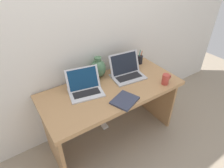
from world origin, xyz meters
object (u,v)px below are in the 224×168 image
object	(u,v)px
coffee_mug	(166,79)
pen_cup	(140,59)
laptop_right	(126,71)
notebook_stack	(125,100)
power_brick	(105,126)
green_vase	(98,68)
laptop_left	(85,86)

from	to	relation	value
coffee_mug	pen_cup	bearing A→B (deg)	82.58
laptop_right	notebook_stack	xyz separation A→B (m)	(-0.27, -0.34, -0.05)
power_brick	green_vase	bearing A→B (deg)	86.58
notebook_stack	power_brick	xyz separation A→B (m)	(0.01, 0.39, -0.70)
laptop_left	notebook_stack	bearing A→B (deg)	-55.52
notebook_stack	laptop_right	bearing A→B (deg)	51.35
laptop_left	notebook_stack	world-z (taller)	laptop_left
pen_cup	notebook_stack	bearing A→B (deg)	-140.75
laptop_left	green_vase	size ratio (longest dim) A/B	1.59
coffee_mug	laptop_left	bearing A→B (deg)	155.45
laptop_left	pen_cup	world-z (taller)	laptop_left
notebook_stack	coffee_mug	xyz separation A→B (m)	(0.51, -0.00, 0.05)
laptop_left	coffee_mug	distance (m)	0.82
laptop_left	pen_cup	distance (m)	0.82
laptop_right	pen_cup	world-z (taller)	laptop_right
pen_cup	coffee_mug	bearing A→B (deg)	-97.42
laptop_right	coffee_mug	distance (m)	0.42
laptop_right	pen_cup	xyz separation A→B (m)	(0.30, 0.13, -0.01)
laptop_right	green_vase	distance (m)	0.30
green_vase	coffee_mug	distance (m)	0.71
coffee_mug	pen_cup	distance (m)	0.48
green_vase	notebook_stack	size ratio (longest dim) A/B	1.01
laptop_right	notebook_stack	size ratio (longest dim) A/B	1.64
laptop_left	power_brick	size ratio (longest dim) A/B	5.16
power_brick	laptop_right	bearing A→B (deg)	-10.58
power_brick	coffee_mug	bearing A→B (deg)	-37.90
coffee_mug	notebook_stack	bearing A→B (deg)	179.57
laptop_left	laptop_right	distance (m)	0.50
laptop_left	laptop_right	world-z (taller)	laptop_right
laptop_right	coffee_mug	size ratio (longest dim) A/B	3.25
laptop_left	coffee_mug	xyz separation A→B (m)	(0.74, -0.34, -0.00)
pen_cup	power_brick	bearing A→B (deg)	-171.89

